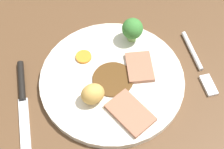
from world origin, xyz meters
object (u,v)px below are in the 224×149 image
object	(u,v)px
dinner_plate	(112,80)
meat_slice_main	(130,113)
fork	(199,64)
knife	(23,96)
meat_slice_under	(140,67)
broccoli_floret	(132,29)
carrot_coin_front	(84,57)
roast_potato_left	(93,94)

from	to	relation	value
dinner_plate	meat_slice_main	size ratio (longest dim) A/B	3.36
fork	knife	bearing A→B (deg)	-92.17
meat_slice_under	broccoli_floret	size ratio (longest dim) A/B	1.28
carrot_coin_front	knife	bearing A→B (deg)	20.08
carrot_coin_front	dinner_plate	bearing A→B (deg)	123.55
dinner_plate	meat_slice_main	xyz separation A→B (cm)	(-0.87, 8.06, 1.10)
meat_slice_under	fork	size ratio (longest dim) A/B	0.43
knife	meat_slice_main	bearing A→B (deg)	66.79
meat_slice_under	fork	xyz separation A→B (cm)	(-11.58, 1.75, -1.41)
fork	meat_slice_main	bearing A→B (deg)	-65.06
dinner_plate	meat_slice_main	distance (cm)	8.18
dinner_plate	fork	distance (cm)	17.17
dinner_plate	fork	world-z (taller)	dinner_plate
dinner_plate	meat_slice_under	distance (cm)	5.67
roast_potato_left	fork	size ratio (longest dim) A/B	0.27
meat_slice_main	carrot_coin_front	distance (cm)	14.78
meat_slice_main	carrot_coin_front	bearing A→B (deg)	-71.05
meat_slice_main	meat_slice_under	xyz separation A→B (cm)	(-4.67, -8.59, 0.00)
dinner_plate	fork	xyz separation A→B (cm)	(-17.12, 1.21, -0.31)
dinner_plate	fork	size ratio (longest dim) A/B	1.75
carrot_coin_front	knife	size ratio (longest dim) A/B	0.16
meat_slice_under	roast_potato_left	xyz separation A→B (cm)	(10.05, 4.07, 1.58)
dinner_plate	roast_potato_left	distance (cm)	6.33
meat_slice_main	broccoli_floret	world-z (taller)	broccoli_floret
meat_slice_main	roast_potato_left	world-z (taller)	roast_potato_left
broccoli_floret	fork	xyz separation A→B (cm)	(-10.73, 8.91, -3.97)
dinner_plate	fork	bearing A→B (deg)	175.94
meat_slice_under	carrot_coin_front	world-z (taller)	meat_slice_under
meat_slice_under	knife	xyz separation A→B (cm)	(22.09, -0.77, -1.35)
meat_slice_main	fork	xyz separation A→B (cm)	(-16.25, -6.84, -1.41)
carrot_coin_front	fork	world-z (taller)	carrot_coin_front
roast_potato_left	broccoli_floret	xyz separation A→B (cm)	(-10.90, -11.23, 0.98)
meat_slice_main	carrot_coin_front	xyz separation A→B (cm)	(4.80, -13.98, -0.15)
meat_slice_main	meat_slice_under	bearing A→B (deg)	-118.50
dinner_plate	broccoli_floret	world-z (taller)	broccoli_floret
broccoli_floret	knife	distance (cm)	24.14
roast_potato_left	knife	xyz separation A→B (cm)	(12.04, -4.84, -2.93)
meat_slice_main	knife	xyz separation A→B (cm)	(17.43, -9.37, -1.35)
broccoli_floret	knife	bearing A→B (deg)	15.56
meat_slice_main	knife	distance (cm)	19.83
carrot_coin_front	knife	world-z (taller)	carrot_coin_front
dinner_plate	knife	bearing A→B (deg)	-4.52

